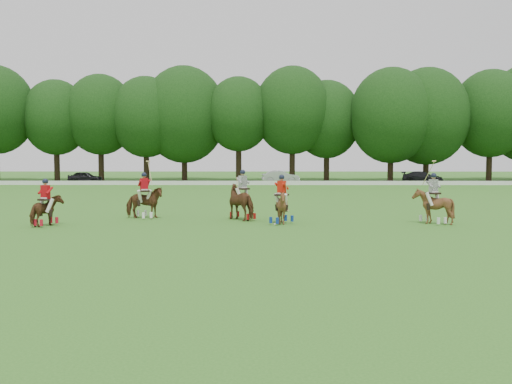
{
  "coord_description": "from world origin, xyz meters",
  "views": [
    {
      "loc": [
        2.68,
        -22.83,
        3.13
      ],
      "look_at": [
        2.47,
        4.2,
        1.4
      ],
      "focal_mm": 40.0,
      "sensor_mm": 36.0,
      "label": 1
    }
  ],
  "objects_px": {
    "car_right": "(423,177)",
    "polo_stripe_b": "(433,206)",
    "car_mid": "(281,177)",
    "polo_stripe_a": "(243,201)",
    "polo_ball": "(275,224)",
    "polo_red_b": "(144,202)",
    "polo_red_c": "(282,206)",
    "car_left": "(85,177)",
    "polo_red_a": "(46,209)"
  },
  "relations": [
    {
      "from": "polo_red_a",
      "to": "polo_stripe_b",
      "type": "xyz_separation_m",
      "value": [
        17.42,
        0.96,
        0.1
      ]
    },
    {
      "from": "car_left",
      "to": "polo_ball",
      "type": "xyz_separation_m",
      "value": [
        20.83,
        -39.87,
        -0.61
      ]
    },
    {
      "from": "polo_red_c",
      "to": "car_mid",
      "type": "bearing_deg",
      "value": 88.06
    },
    {
      "from": "car_left",
      "to": "polo_red_a",
      "type": "bearing_deg",
      "value": -165.91
    },
    {
      "from": "car_right",
      "to": "polo_stripe_a",
      "type": "xyz_separation_m",
      "value": [
        -19.45,
        -37.68,
        0.23
      ]
    },
    {
      "from": "car_left",
      "to": "polo_stripe_a",
      "type": "height_order",
      "value": "polo_stripe_a"
    },
    {
      "from": "polo_stripe_b",
      "to": "polo_ball",
      "type": "xyz_separation_m",
      "value": [
        -7.25,
        -0.56,
        -0.8
      ]
    },
    {
      "from": "car_left",
      "to": "car_mid",
      "type": "height_order",
      "value": "car_mid"
    },
    {
      "from": "polo_red_b",
      "to": "polo_red_c",
      "type": "height_order",
      "value": "polo_red_b"
    },
    {
      "from": "polo_red_a",
      "to": "polo_red_c",
      "type": "distance_m",
      "value": 10.52
    },
    {
      "from": "polo_ball",
      "to": "car_right",
      "type": "bearing_deg",
      "value": 65.78
    },
    {
      "from": "car_right",
      "to": "polo_red_c",
      "type": "bearing_deg",
      "value": 177.99
    },
    {
      "from": "car_right",
      "to": "polo_stripe_b",
      "type": "bearing_deg",
      "value": -173.12
    },
    {
      "from": "car_mid",
      "to": "polo_stripe_b",
      "type": "height_order",
      "value": "polo_stripe_b"
    },
    {
      "from": "car_left",
      "to": "polo_stripe_b",
      "type": "relative_size",
      "value": 1.35
    },
    {
      "from": "car_mid",
      "to": "polo_red_a",
      "type": "relative_size",
      "value": 2.04
    },
    {
      "from": "polo_red_c",
      "to": "polo_ball",
      "type": "xyz_separation_m",
      "value": [
        -0.32,
        -0.47,
        -0.76
      ]
    },
    {
      "from": "polo_red_a",
      "to": "polo_stripe_a",
      "type": "distance_m",
      "value": 9.03
    },
    {
      "from": "car_mid",
      "to": "car_right",
      "type": "bearing_deg",
      "value": -95.22
    },
    {
      "from": "car_right",
      "to": "polo_stripe_b",
      "type": "xyz_separation_m",
      "value": [
        -10.68,
        -39.31,
        0.18
      ]
    },
    {
      "from": "car_left",
      "to": "car_mid",
      "type": "bearing_deg",
      "value": -90.74
    },
    {
      "from": "car_left",
      "to": "polo_stripe_b",
      "type": "distance_m",
      "value": 48.31
    },
    {
      "from": "car_left",
      "to": "polo_red_b",
      "type": "relative_size",
      "value": 1.36
    },
    {
      "from": "car_right",
      "to": "polo_red_b",
      "type": "distance_m",
      "value": 44.41
    },
    {
      "from": "polo_red_b",
      "to": "polo_stripe_a",
      "type": "relative_size",
      "value": 1.16
    },
    {
      "from": "car_left",
      "to": "car_mid",
      "type": "distance_m",
      "value": 22.48
    },
    {
      "from": "polo_stripe_a",
      "to": "polo_ball",
      "type": "relative_size",
      "value": 27.12
    },
    {
      "from": "polo_stripe_b",
      "to": "polo_ball",
      "type": "height_order",
      "value": "polo_stripe_b"
    },
    {
      "from": "car_mid",
      "to": "car_right",
      "type": "distance_m",
      "value": 16.28
    },
    {
      "from": "polo_ball",
      "to": "polo_red_a",
      "type": "bearing_deg",
      "value": -177.74
    },
    {
      "from": "car_mid",
      "to": "polo_stripe_b",
      "type": "distance_m",
      "value": 39.71
    },
    {
      "from": "polo_red_b",
      "to": "polo_stripe_a",
      "type": "bearing_deg",
      "value": -6.44
    },
    {
      "from": "polo_stripe_b",
      "to": "polo_stripe_a",
      "type": "bearing_deg",
      "value": 169.47
    },
    {
      "from": "polo_red_b",
      "to": "polo_red_c",
      "type": "bearing_deg",
      "value": -18.59
    },
    {
      "from": "car_mid",
      "to": "car_right",
      "type": "relative_size",
      "value": 0.94
    },
    {
      "from": "car_mid",
      "to": "polo_red_c",
      "type": "xyz_separation_m",
      "value": [
        -1.34,
        -39.4,
        0.1
      ]
    },
    {
      "from": "car_mid",
      "to": "polo_stripe_a",
      "type": "relative_size",
      "value": 1.76
    },
    {
      "from": "car_right",
      "to": "polo_ball",
      "type": "relative_size",
      "value": 50.85
    },
    {
      "from": "car_mid",
      "to": "polo_stripe_a",
      "type": "bearing_deg",
      "value": 169.98
    },
    {
      "from": "car_right",
      "to": "polo_red_c",
      "type": "height_order",
      "value": "polo_red_c"
    },
    {
      "from": "polo_red_b",
      "to": "polo_red_c",
      "type": "distance_m",
      "value": 7.12
    },
    {
      "from": "polo_red_b",
      "to": "polo_ball",
      "type": "bearing_deg",
      "value": -23.11
    },
    {
      "from": "polo_red_b",
      "to": "polo_stripe_a",
      "type": "height_order",
      "value": "polo_red_b"
    },
    {
      "from": "polo_stripe_b",
      "to": "car_right",
      "type": "bearing_deg",
      "value": 74.8
    },
    {
      "from": "polo_red_c",
      "to": "polo_stripe_a",
      "type": "relative_size",
      "value": 0.93
    },
    {
      "from": "car_right",
      "to": "car_left",
      "type": "bearing_deg",
      "value": 112.08
    },
    {
      "from": "polo_red_c",
      "to": "polo_red_a",
      "type": "bearing_deg",
      "value": -175.23
    },
    {
      "from": "polo_red_b",
      "to": "polo_stripe_b",
      "type": "distance_m",
      "value": 13.86
    },
    {
      "from": "polo_red_c",
      "to": "polo_ball",
      "type": "distance_m",
      "value": 0.95
    },
    {
      "from": "car_right",
      "to": "car_mid",
      "type": "bearing_deg",
      "value": 112.08
    }
  ]
}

